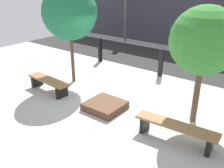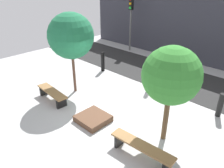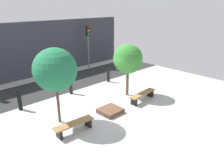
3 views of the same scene
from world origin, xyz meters
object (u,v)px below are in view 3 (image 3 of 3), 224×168
object	(u,v)px
tree_behind_right_bench	(128,59)
bollard_far_left	(20,100)
planter_bed	(110,111)
bollard_center	(108,75)
traffic_light_mid_west	(88,39)
bench_left	(74,125)
bench_right	(143,95)
tree_behind_left_bench	(55,70)
bollard_left	(71,85)

from	to	relation	value
tree_behind_right_bench	bollard_far_left	bearing A→B (deg)	155.30
planter_bed	bollard_center	bearing A→B (deg)	48.14
traffic_light_mid_west	bollard_center	bearing A→B (deg)	-108.84
tree_behind_right_bench	traffic_light_mid_west	bearing A→B (deg)	71.62
bench_left	bench_right	xyz separation A→B (m)	(4.57, -0.00, 0.01)
bench_right	bollard_center	world-z (taller)	bollard_center
tree_behind_left_bench	bollard_far_left	distance (m)	3.24
planter_bed	traffic_light_mid_west	size ratio (longest dim) A/B	0.30
bench_left	bollard_center	xyz separation A→B (m)	(5.35, 3.62, 0.14)
bollard_left	planter_bed	bearing A→B (deg)	-90.00
planter_bed	bollard_left	xyz separation A→B (m)	(0.00, 3.42, 0.43)
bench_right	planter_bed	size ratio (longest dim) A/B	1.88
bollard_far_left	bollard_center	bearing A→B (deg)	0.00
bench_right	traffic_light_mid_west	xyz separation A→B (m)	(2.08, 7.42, 2.06)
bench_right	bollard_far_left	distance (m)	6.47
tree_behind_left_bench	bollard_left	xyz separation A→B (m)	(2.28, 2.46, -1.95)
tree_behind_left_bench	traffic_light_mid_west	world-z (taller)	traffic_light_mid_west
bench_left	tree_behind_left_bench	size ratio (longest dim) A/B	0.52
bollard_far_left	bollard_left	xyz separation A→B (m)	(3.07, 0.00, 0.01)
bollard_center	traffic_light_mid_west	xyz separation A→B (m)	(1.30, 3.80, 1.93)
bollard_left	bollard_center	bearing A→B (deg)	0.00
bench_left	tree_behind_right_bench	world-z (taller)	tree_behind_right_bench
bench_left	bollard_left	size ratio (longest dim) A/B	1.66
tree_behind_right_bench	bollard_center	size ratio (longest dim) A/B	3.27
planter_bed	traffic_light_mid_west	distance (m)	8.75
tree_behind_left_bench	bollard_far_left	world-z (taller)	tree_behind_left_bench
tree_behind_left_bench	bollard_left	bearing A→B (deg)	47.15
bench_right	bollard_left	size ratio (longest dim) A/B	1.82
bollard_left	traffic_light_mid_west	distance (m)	6.08
bench_left	bollard_far_left	xyz separation A→B (m)	(-0.78, 3.62, 0.21)
bollard_center	bollard_far_left	bearing A→B (deg)	180.00
bollard_center	traffic_light_mid_west	size ratio (longest dim) A/B	0.27
tree_behind_left_bench	tree_behind_right_bench	xyz separation A→B (m)	(4.57, 0.00, -0.31)
bench_right	tree_behind_right_bench	distance (m)	2.18
bench_right	tree_behind_left_bench	distance (m)	5.18
bollard_left	tree_behind_right_bench	bearing A→B (deg)	-47.15
tree_behind_left_bench	bench_right	bearing A→B (deg)	-14.27
planter_bed	traffic_light_mid_west	bearing A→B (deg)	58.86
bench_left	bollard_left	distance (m)	4.29
bench_left	bollard_far_left	distance (m)	3.71
tree_behind_left_bench	planter_bed	bearing A→B (deg)	-22.84
planter_bed	bollard_left	size ratio (longest dim) A/B	0.97
planter_bed	tree_behind_left_bench	world-z (taller)	tree_behind_left_bench
bench_right	planter_bed	world-z (taller)	bench_right
bench_right	tree_behind_right_bench	world-z (taller)	tree_behind_right_bench
bollard_center	traffic_light_mid_west	distance (m)	4.46
tree_behind_right_bench	planter_bed	bearing A→B (deg)	-157.16
bollard_left	bench_right	bearing A→B (deg)	-57.78
bench_right	bollard_far_left	xyz separation A→B (m)	(-5.35, 3.62, 0.20)
bench_left	tree_behind_left_bench	distance (m)	2.46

